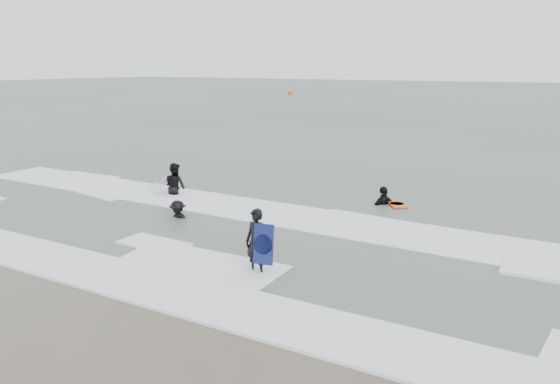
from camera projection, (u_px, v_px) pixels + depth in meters
The scene contains 9 objects.
ground at pixel (171, 279), 12.87m from camera, with size 320.00×320.00×0.00m, color brown.
sea at pixel (545, 99), 79.58m from camera, with size 320.00×320.00×0.00m, color #47544C.
surfer_centre at pixel (257, 274), 13.12m from camera, with size 0.60×0.39×1.65m, color black.
surfer_wading at pixel (176, 196), 20.96m from camera, with size 0.89×0.70×1.84m, color black.
surfer_breaker at pixel (178, 219), 17.78m from camera, with size 0.96×0.55×1.49m, color black.
surfer_right_near at pixel (384, 205), 19.57m from camera, with size 1.08×0.45×1.84m, color black.
surf_foam at pixel (257, 236), 15.94m from camera, with size 30.03×9.06×0.09m.
bodyboards at pixel (273, 205), 17.68m from camera, with size 9.11×8.65×1.25m.
buoy at pixel (290, 92), 91.89m from camera, with size 1.00×1.00×1.65m.
Camera 1 is at (8.43, -9.00, 4.92)m, focal length 35.00 mm.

